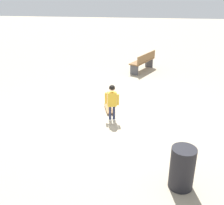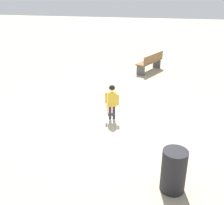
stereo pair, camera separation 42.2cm
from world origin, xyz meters
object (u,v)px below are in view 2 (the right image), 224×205
(child_person, at_px, (112,99))
(trash_bin, at_px, (174,171))
(street_bench, at_px, (150,62))
(skateboard, at_px, (110,108))

(child_person, relative_size, trash_bin, 1.27)
(street_bench, bearing_deg, skateboard, 167.23)
(child_person, xyz_separation_m, trash_bin, (-2.50, -1.61, -0.24))
(skateboard, relative_size, street_bench, 0.45)
(skateboard, distance_m, trash_bin, 3.64)
(child_person, height_order, trash_bin, child_person)
(child_person, distance_m, skateboard, 0.90)
(child_person, distance_m, street_bench, 4.93)
(street_bench, height_order, trash_bin, trash_bin)
(skateboard, height_order, street_bench, street_bench)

